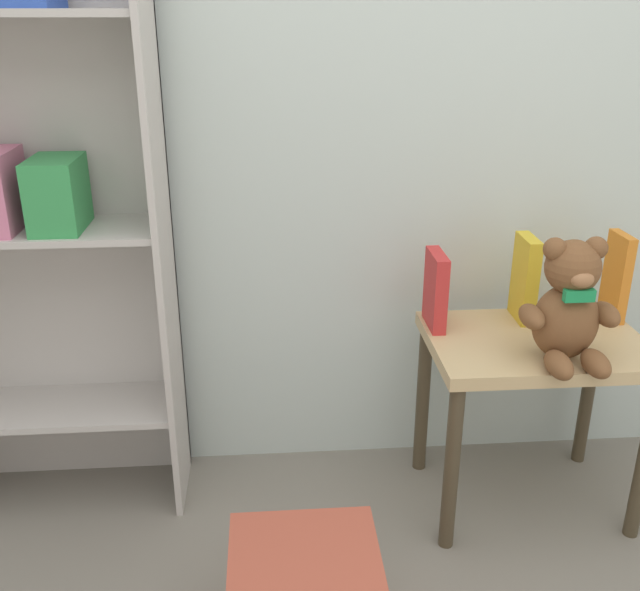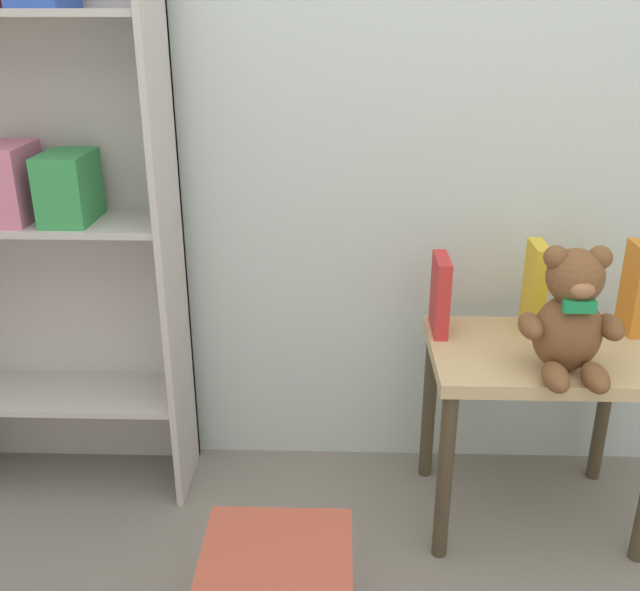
# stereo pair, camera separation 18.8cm
# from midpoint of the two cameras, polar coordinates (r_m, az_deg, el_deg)

# --- Properties ---
(wall_back) EXTENTS (4.80, 0.06, 2.50)m
(wall_back) POSITION_cam_midpoint_polar(r_m,az_deg,el_deg) (2.02, 3.89, 19.11)
(wall_back) COLOR silver
(wall_back) RESTS_ON ground_plane
(bookshelf_side) EXTENTS (0.68, 0.27, 1.64)m
(bookshelf_side) POSITION_cam_midpoint_polar(r_m,az_deg,el_deg) (2.03, -24.55, 7.28)
(bookshelf_side) COLOR #BCB7B2
(bookshelf_side) RESTS_ON ground_plane
(display_table) EXTENTS (0.58, 0.41, 0.52)m
(display_table) POSITION_cam_midpoint_polar(r_m,az_deg,el_deg) (2.02, 14.19, -5.65)
(display_table) COLOR tan
(display_table) RESTS_ON ground_plane
(teddy_bear) EXTENTS (0.24, 0.22, 0.32)m
(teddy_bear) POSITION_cam_midpoint_polar(r_m,az_deg,el_deg) (1.82, 16.59, -0.90)
(teddy_bear) COLOR brown
(teddy_bear) RESTS_ON display_table
(book_standing_red) EXTENTS (0.04, 0.14, 0.21)m
(book_standing_red) POSITION_cam_midpoint_polar(r_m,az_deg,el_deg) (1.97, 6.57, 0.39)
(book_standing_red) COLOR red
(book_standing_red) RESTS_ON display_table
(book_standing_yellow) EXTENTS (0.04, 0.13, 0.24)m
(book_standing_yellow) POSITION_cam_midpoint_polar(r_m,az_deg,el_deg) (2.05, 13.59, 1.27)
(book_standing_yellow) COLOR gold
(book_standing_yellow) RESTS_ON display_table
(book_standing_orange) EXTENTS (0.03, 0.11, 0.25)m
(book_standing_orange) POSITION_cam_midpoint_polar(r_m,az_deg,el_deg) (2.13, 20.37, 1.37)
(book_standing_orange) COLOR orange
(book_standing_orange) RESTS_ON display_table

